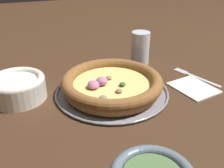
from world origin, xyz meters
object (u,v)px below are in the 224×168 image
object	(u,v)px
pizza_tray	(112,92)
pizza	(112,83)
bowl_near	(17,87)
napkin	(194,87)
fork	(194,76)
drinking_cup	(140,48)

from	to	relation	value
pizza_tray	pizza	bearing A→B (deg)	-69.04
pizza	bowl_near	world-z (taller)	bowl_near
napkin	fork	size ratio (longest dim) A/B	0.86
pizza	napkin	distance (m)	0.24
drinking_cup	napkin	xyz separation A→B (m)	(0.22, 0.07, -0.05)
pizza	fork	size ratio (longest dim) A/B	1.72
pizza_tray	bowl_near	distance (m)	0.26
bowl_near	fork	xyz separation A→B (m)	(0.04, 0.53, -0.03)
drinking_cup	napkin	bearing A→B (deg)	18.05
napkin	pizza_tray	bearing A→B (deg)	-103.00
napkin	bowl_near	bearing A→B (deg)	-103.03
drinking_cup	napkin	distance (m)	0.24
pizza	pizza_tray	bearing A→B (deg)	110.96
pizza	fork	world-z (taller)	pizza
bowl_near	fork	distance (m)	0.53
bowl_near	fork	bearing A→B (deg)	85.25
bowl_near	drinking_cup	world-z (taller)	drinking_cup
pizza_tray	drinking_cup	size ratio (longest dim) A/B	2.79
pizza_tray	bowl_near	size ratio (longest dim) A/B	2.13
drinking_cup	pizza	bearing A→B (deg)	-44.42
pizza	napkin	bearing A→B (deg)	77.10
pizza	bowl_near	distance (m)	0.25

